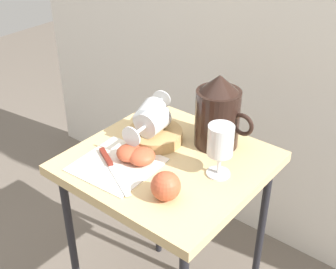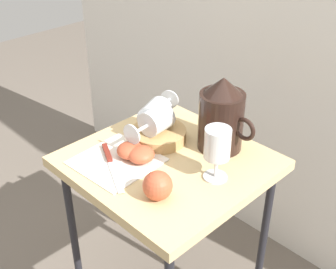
{
  "view_description": "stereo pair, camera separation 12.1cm",
  "coord_description": "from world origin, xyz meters",
  "px_view_note": "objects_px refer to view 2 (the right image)",
  "views": [
    {
      "loc": [
        0.65,
        -0.81,
        1.38
      ],
      "look_at": [
        0.0,
        0.0,
        0.74
      ],
      "focal_mm": 48.01,
      "sensor_mm": 36.0,
      "label": 1
    },
    {
      "loc": [
        0.74,
        -0.72,
        1.38
      ],
      "look_at": [
        0.0,
        0.0,
        0.74
      ],
      "focal_mm": 48.01,
      "sensor_mm": 36.0,
      "label": 2
    }
  ],
  "objects_px": {
    "knife": "(110,160)",
    "apple_whole": "(158,186)",
    "wine_glass_tipped_far": "(156,113)",
    "apple_half_left": "(130,150)",
    "basket_tray": "(159,135)",
    "wine_glass_tipped_near": "(156,121)",
    "pitcher": "(221,120)",
    "apple_half_right": "(141,155)",
    "wine_glass_upright": "(217,146)",
    "table": "(168,178)"
  },
  "relations": [
    {
      "from": "wine_glass_tipped_far",
      "to": "apple_whole",
      "type": "distance_m",
      "value": 0.3
    },
    {
      "from": "pitcher",
      "to": "wine_glass_upright",
      "type": "bearing_deg",
      "value": -54.22
    },
    {
      "from": "basket_tray",
      "to": "apple_half_left",
      "type": "relative_size",
      "value": 2.18
    },
    {
      "from": "apple_whole",
      "to": "knife",
      "type": "height_order",
      "value": "apple_whole"
    },
    {
      "from": "apple_half_right",
      "to": "apple_whole",
      "type": "height_order",
      "value": "apple_whole"
    },
    {
      "from": "basket_tray",
      "to": "wine_glass_tipped_far",
      "type": "bearing_deg",
      "value": 151.54
    },
    {
      "from": "wine_glass_tipped_near",
      "to": "apple_whole",
      "type": "relative_size",
      "value": 2.03
    },
    {
      "from": "basket_tray",
      "to": "pitcher",
      "type": "distance_m",
      "value": 0.19
    },
    {
      "from": "wine_glass_tipped_near",
      "to": "apple_half_left",
      "type": "height_order",
      "value": "wine_glass_tipped_near"
    },
    {
      "from": "wine_glass_tipped_far",
      "to": "knife",
      "type": "relative_size",
      "value": 0.8
    },
    {
      "from": "knife",
      "to": "apple_whole",
      "type": "bearing_deg",
      "value": -2.43
    },
    {
      "from": "pitcher",
      "to": "apple_half_left",
      "type": "bearing_deg",
      "value": -122.09
    },
    {
      "from": "table",
      "to": "apple_whole",
      "type": "xyz_separation_m",
      "value": [
        0.1,
        -0.14,
        0.11
      ]
    },
    {
      "from": "apple_half_left",
      "to": "apple_half_right",
      "type": "height_order",
      "value": "same"
    },
    {
      "from": "apple_half_left",
      "to": "apple_half_right",
      "type": "relative_size",
      "value": 1.0
    },
    {
      "from": "knife",
      "to": "apple_half_left",
      "type": "bearing_deg",
      "value": 69.71
    },
    {
      "from": "basket_tray",
      "to": "wine_glass_tipped_near",
      "type": "distance_m",
      "value": 0.06
    },
    {
      "from": "basket_tray",
      "to": "apple_half_left",
      "type": "xyz_separation_m",
      "value": [
        0.01,
        -0.12,
        0.01
      ]
    },
    {
      "from": "basket_tray",
      "to": "table",
      "type": "bearing_deg",
      "value": -28.95
    },
    {
      "from": "basket_tray",
      "to": "wine_glass_tipped_far",
      "type": "height_order",
      "value": "wine_glass_tipped_far"
    },
    {
      "from": "basket_tray",
      "to": "knife",
      "type": "xyz_separation_m",
      "value": [
        -0.01,
        -0.18,
        -0.01
      ]
    },
    {
      "from": "pitcher",
      "to": "wine_glass_tipped_far",
      "type": "height_order",
      "value": "pitcher"
    },
    {
      "from": "basket_tray",
      "to": "apple_half_right",
      "type": "height_order",
      "value": "apple_half_right"
    },
    {
      "from": "wine_glass_upright",
      "to": "wine_glass_tipped_far",
      "type": "distance_m",
      "value": 0.27
    },
    {
      "from": "pitcher",
      "to": "wine_glass_tipped_near",
      "type": "relative_size",
      "value": 1.44
    },
    {
      "from": "wine_glass_tipped_far",
      "to": "pitcher",
      "type": "bearing_deg",
      "value": 25.88
    },
    {
      "from": "apple_half_left",
      "to": "apple_half_right",
      "type": "xyz_separation_m",
      "value": [
        0.04,
        0.01,
        0.0
      ]
    },
    {
      "from": "wine_glass_upright",
      "to": "wine_glass_tipped_near",
      "type": "height_order",
      "value": "wine_glass_upright"
    },
    {
      "from": "apple_whole",
      "to": "knife",
      "type": "distance_m",
      "value": 0.2
    },
    {
      "from": "basket_tray",
      "to": "apple_whole",
      "type": "height_order",
      "value": "apple_whole"
    },
    {
      "from": "wine_glass_tipped_near",
      "to": "apple_half_left",
      "type": "bearing_deg",
      "value": -84.9
    },
    {
      "from": "apple_whole",
      "to": "wine_glass_upright",
      "type": "bearing_deg",
      "value": 74.18
    },
    {
      "from": "apple_half_left",
      "to": "apple_whole",
      "type": "xyz_separation_m",
      "value": [
        0.18,
        -0.07,
        0.01
      ]
    },
    {
      "from": "apple_half_left",
      "to": "knife",
      "type": "xyz_separation_m",
      "value": [
        -0.02,
        -0.06,
        -0.02
      ]
    },
    {
      "from": "apple_whole",
      "to": "knife",
      "type": "relative_size",
      "value": 0.36
    },
    {
      "from": "table",
      "to": "wine_glass_upright",
      "type": "xyz_separation_m",
      "value": [
        0.15,
        0.03,
        0.17
      ]
    },
    {
      "from": "pitcher",
      "to": "wine_glass_tipped_near",
      "type": "height_order",
      "value": "pitcher"
    },
    {
      "from": "wine_glass_tipped_near",
      "to": "pitcher",
      "type": "bearing_deg",
      "value": 37.76
    },
    {
      "from": "wine_glass_tipped_far",
      "to": "apple_half_left",
      "type": "height_order",
      "value": "wine_glass_tipped_far"
    },
    {
      "from": "basket_tray",
      "to": "wine_glass_upright",
      "type": "xyz_separation_m",
      "value": [
        0.24,
        -0.02,
        0.08
      ]
    },
    {
      "from": "basket_tray",
      "to": "wine_glass_upright",
      "type": "bearing_deg",
      "value": -5.11
    },
    {
      "from": "pitcher",
      "to": "basket_tray",
      "type": "bearing_deg",
      "value": -145.94
    },
    {
      "from": "basket_tray",
      "to": "wine_glass_upright",
      "type": "height_order",
      "value": "wine_glass_upright"
    },
    {
      "from": "table",
      "to": "apple_half_right",
      "type": "bearing_deg",
      "value": -123.27
    },
    {
      "from": "apple_whole",
      "to": "wine_glass_tipped_far",
      "type": "bearing_deg",
      "value": 137.57
    },
    {
      "from": "apple_half_right",
      "to": "wine_glass_tipped_far",
      "type": "bearing_deg",
      "value": 120.66
    },
    {
      "from": "basket_tray",
      "to": "pitcher",
      "type": "xyz_separation_m",
      "value": [
        0.15,
        0.1,
        0.07
      ]
    },
    {
      "from": "basket_tray",
      "to": "knife",
      "type": "relative_size",
      "value": 0.8
    },
    {
      "from": "table",
      "to": "wine_glass_upright",
      "type": "height_order",
      "value": "wine_glass_upright"
    },
    {
      "from": "table",
      "to": "apple_whole",
      "type": "bearing_deg",
      "value": -53.09
    }
  ]
}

